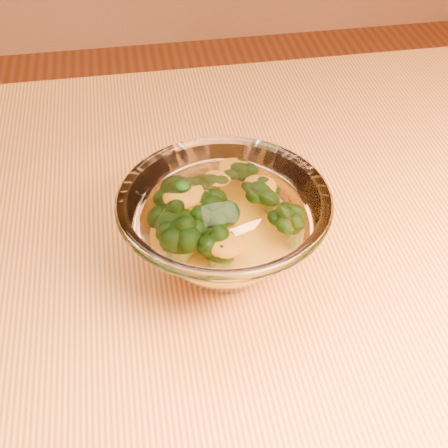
{
  "coord_description": "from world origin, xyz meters",
  "views": [
    {
      "loc": [
        -0.16,
        -0.39,
        1.18
      ],
      "look_at": [
        -0.09,
        0.02,
        0.8
      ],
      "focal_mm": 50.0,
      "sensor_mm": 36.0,
      "label": 1
    }
  ],
  "objects": [
    {
      "name": "broccoli_heap",
      "position": [
        -0.1,
        0.02,
        0.8
      ],
      "size": [
        0.13,
        0.13,
        0.06
      ],
      "color": "black",
      "rests_on": "cheese_sauce"
    },
    {
      "name": "cheese_sauce",
      "position": [
        -0.09,
        0.02,
        0.78
      ],
      "size": [
        0.1,
        0.1,
        0.03
      ],
      "primitive_type": "ellipsoid",
      "color": "yellow",
      "rests_on": "glass_bowl"
    },
    {
      "name": "glass_bowl",
      "position": [
        -0.09,
        0.02,
        0.79
      ],
      "size": [
        0.19,
        0.19,
        0.09
      ],
      "color": "white",
      "rests_on": "table"
    },
    {
      "name": "table",
      "position": [
        0.0,
        0.0,
        0.65
      ],
      "size": [
        1.2,
        0.8,
        0.75
      ],
      "color": "#CB833C",
      "rests_on": "ground"
    }
  ]
}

